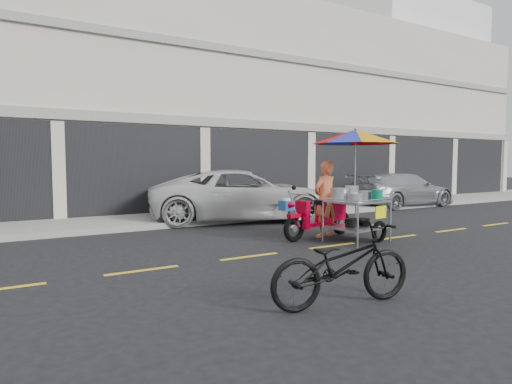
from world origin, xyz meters
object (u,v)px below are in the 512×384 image
silver_pickup (402,190)px  near_bicycle (342,265)px  food_vendor_rig (344,169)px  white_pickup (242,195)px

silver_pickup → near_bicycle: silver_pickup is taller
silver_pickup → near_bicycle: (-10.06, -7.62, -0.16)m
near_bicycle → food_vendor_rig: 4.71m
silver_pickup → white_pickup: bearing=92.7°
white_pickup → food_vendor_rig: size_ratio=2.01×
white_pickup → food_vendor_rig: food_vendor_rig is taller
white_pickup → silver_pickup: (7.40, 0.32, -0.10)m
silver_pickup → food_vendor_rig: food_vendor_rig is taller
white_pickup → near_bicycle: 7.78m
silver_pickup → food_vendor_rig: 8.21m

